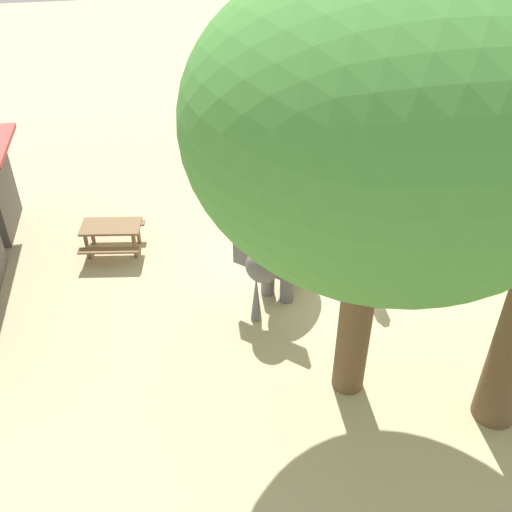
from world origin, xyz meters
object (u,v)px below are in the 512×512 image
at_px(elephant, 283,253).
at_px(picnic_table_near, 112,232).
at_px(person_handler, 372,254).
at_px(shade_tree_main, 382,122).
at_px(feed_bucket, 241,238).
at_px(wooden_bench, 240,182).

relative_size(elephant, picnic_table_near, 1.38).
relative_size(elephant, person_handler, 1.45).
distance_m(shade_tree_main, picnic_table_near, 8.68).
height_order(elephant, person_handler, elephant).
relative_size(person_handler, picnic_table_near, 0.95).
relative_size(person_handler, shade_tree_main, 0.21).
distance_m(elephant, person_handler, 2.09).
xyz_separation_m(person_handler, feed_bucket, (2.32, 2.75, -0.79)).
bearing_deg(person_handler, feed_bucket, -29.29).
relative_size(wooden_bench, feed_bucket, 4.00).
distance_m(elephant, picnic_table_near, 4.64).
distance_m(wooden_bench, picnic_table_near, 4.28).
xyz_separation_m(elephant, shade_tree_main, (-3.07, -0.66, 4.42)).
bearing_deg(wooden_bench, feed_bucket, -74.55).
xyz_separation_m(picnic_table_near, feed_bucket, (-0.23, -3.29, -0.43)).
height_order(wooden_bench, picnic_table_near, wooden_bench).
height_order(picnic_table_near, feed_bucket, picnic_table_near).
bearing_deg(feed_bucket, wooden_bench, -8.58).
bearing_deg(picnic_table_near, feed_bucket, -175.56).
bearing_deg(picnic_table_near, elephant, 157.44).
xyz_separation_m(shade_tree_main, wooden_bench, (7.66, 0.96, -5.06)).
xyz_separation_m(wooden_bench, picnic_table_near, (-2.22, 3.66, 0.12)).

